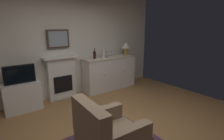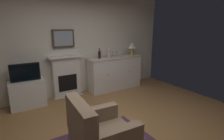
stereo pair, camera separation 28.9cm
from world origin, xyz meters
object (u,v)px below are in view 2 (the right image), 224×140
Objects in this scene: wine_glass_left at (113,53)px; wine_glass_right at (120,53)px; fireplace_unit at (66,76)px; vase_decorative at (109,53)px; tv_cabinet at (28,94)px; tv_set at (25,72)px; sideboard_cabinet at (115,73)px; wine_glass_center at (116,53)px; wine_bottle at (99,55)px; table_lamp at (132,46)px; armchair at (100,136)px; framed_picture at (63,39)px.

wine_glass_left and wine_glass_right have the same top height.
fireplace_unit is 3.91× the size of vase_decorative.
tv_cabinet is (-2.52, 0.07, -0.76)m from wine_glass_right.
tv_cabinet is 1.21× the size of tv_set.
fireplace_unit is 1.44m from wine_glass_left.
wine_glass_left reaches higher than sideboard_cabinet.
wine_bottle is at bearing 171.60° from wine_glass_center.
tv_set is (-3.00, -0.01, -0.41)m from table_lamp.
vase_decorative is at bearing -1.12° from tv_set.
sideboard_cabinet is 5.85× the size of vase_decorative.
tv_cabinet is at bearing -179.10° from wine_bottle.
wine_glass_right is at bearing -173.16° from table_lamp.
fireplace_unit is at bearing 171.75° from wine_glass_center.
tv_cabinet is (-2.30, 0.03, -0.76)m from wine_glass_left.
table_lamp is 2.42× the size of wine_glass_center.
framed_picture is at bearing 82.25° from armchair.
wine_glass_right is at bearing -22.22° from sideboard_cabinet.
fireplace_unit is at bearing 82.12° from armchair.
framed_picture is at bearing 169.99° from wine_glass_center.
framed_picture is 0.73× the size of tv_cabinet.
framed_picture is 1.90× the size of wine_bottle.
wine_glass_right is 2.53m from tv_set.
armchair is (-0.35, -2.54, -0.17)m from fireplace_unit.
armchair is at bearing -97.75° from framed_picture.
framed_picture is 1.38× the size of table_lamp.
fireplace_unit is at bearing 9.45° from tv_cabinet.
table_lamp is 0.87m from vase_decorative.
wine_glass_center is 0.27m from vase_decorative.
table_lamp is 2.42× the size of wine_glass_right.
wine_bottle is (-0.48, 0.04, 0.58)m from sideboard_cabinet.
tv_cabinet is at bearing -170.55° from fireplace_unit.
sideboard_cabinet is 0.60m from wine_glass_left.
wine_glass_left is at bearing -8.31° from fireplace_unit.
tv_cabinet is 0.52m from tv_set.
sideboard_cabinet is at bearing 157.78° from wine_glass_right.
wine_glass_center is at bearing -8.25° from fireplace_unit.
tv_cabinet is (-0.97, -0.16, -0.23)m from fireplace_unit.
table_lamp is 0.53× the size of tv_cabinet.
fireplace_unit is 1.77× the size of tv_set.
wine_bottle is 0.32× the size of armchair.
sideboard_cabinet reaches higher than tv_cabinet.
wine_glass_center is (-0.58, -0.03, -0.16)m from table_lamp.
vase_decorative is 2.16m from tv_set.
fireplace_unit is 2.00× the size of framed_picture.
framed_picture is 1.05m from wine_bottle.
sideboard_cabinet is 2.65× the size of tv_set.
wine_glass_center is at bearing 52.54° from armchair.
wine_glass_center is at bearing 3.97° from vase_decorative.
wine_bottle is at bearing -8.17° from fireplace_unit.
wine_glass_right reaches higher than armchair.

